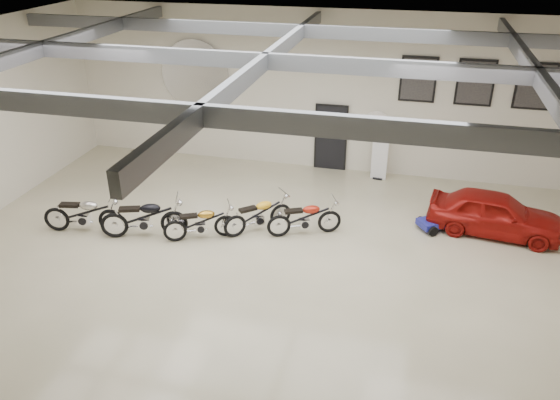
% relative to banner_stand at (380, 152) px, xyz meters
% --- Properties ---
extents(floor, '(16.00, 12.00, 0.01)m').
position_rel_banner_stand_xyz_m(floor, '(-2.11, -5.50, -0.90)').
color(floor, '#C4BA95').
rests_on(floor, ground).
extents(ceiling, '(16.00, 12.00, 0.01)m').
position_rel_banner_stand_xyz_m(ceiling, '(-2.11, -5.50, 4.10)').
color(ceiling, gray).
rests_on(ceiling, back_wall).
extents(back_wall, '(16.00, 0.02, 5.00)m').
position_rel_banner_stand_xyz_m(back_wall, '(-2.11, 0.50, 1.60)').
color(back_wall, beige).
rests_on(back_wall, floor).
extents(ceiling_beams, '(15.80, 11.80, 0.32)m').
position_rel_banner_stand_xyz_m(ceiling_beams, '(-2.11, -5.50, 3.85)').
color(ceiling_beams, '#575A5F').
rests_on(ceiling_beams, ceiling).
extents(door, '(0.92, 0.08, 2.10)m').
position_rel_banner_stand_xyz_m(door, '(-1.61, 0.45, 0.15)').
color(door, black).
rests_on(door, back_wall).
extents(logo_plaque, '(2.30, 0.06, 1.16)m').
position_rel_banner_stand_xyz_m(logo_plaque, '(-6.11, 0.45, 1.90)').
color(logo_plaque, silver).
rests_on(logo_plaque, back_wall).
extents(poster_left, '(1.05, 0.08, 1.35)m').
position_rel_banner_stand_xyz_m(poster_left, '(0.89, 0.46, 2.20)').
color(poster_left, black).
rests_on(poster_left, back_wall).
extents(poster_mid, '(1.05, 0.08, 1.35)m').
position_rel_banner_stand_xyz_m(poster_mid, '(2.49, 0.46, 2.20)').
color(poster_mid, black).
rests_on(poster_mid, back_wall).
extents(poster_right, '(1.05, 0.08, 1.35)m').
position_rel_banner_stand_xyz_m(poster_right, '(4.09, 0.46, 2.20)').
color(poster_right, black).
rests_on(poster_right, back_wall).
extents(oil_sign, '(0.72, 0.10, 0.72)m').
position_rel_banner_stand_xyz_m(oil_sign, '(-0.21, 0.45, 0.80)').
color(oil_sign, white).
rests_on(oil_sign, back_wall).
extents(banner_stand, '(0.51, 0.25, 1.79)m').
position_rel_banner_stand_xyz_m(banner_stand, '(0.00, 0.00, 0.00)').
color(banner_stand, white).
rests_on(banner_stand, floor).
extents(motorcycle_silver, '(2.13, 1.00, 1.07)m').
position_rel_banner_stand_xyz_m(motorcycle_silver, '(-7.12, -5.16, -0.36)').
color(motorcycle_silver, silver).
rests_on(motorcycle_silver, floor).
extents(motorcycle_black, '(2.24, 1.30, 1.11)m').
position_rel_banner_stand_xyz_m(motorcycle_black, '(-5.49, -5.01, -0.34)').
color(motorcycle_black, silver).
rests_on(motorcycle_black, floor).
extents(motorcycle_gold, '(1.88, 1.31, 0.94)m').
position_rel_banner_stand_xyz_m(motorcycle_gold, '(-4.06, -4.78, -0.42)').
color(motorcycle_gold, silver).
rests_on(motorcycle_gold, floor).
extents(motorcycle_yellow, '(1.78, 1.69, 0.98)m').
position_rel_banner_stand_xyz_m(motorcycle_yellow, '(-2.76, -4.04, -0.41)').
color(motorcycle_yellow, silver).
rests_on(motorcycle_yellow, floor).
extents(motorcycle_red, '(1.97, 1.31, 0.98)m').
position_rel_banner_stand_xyz_m(motorcycle_red, '(-1.56, -3.94, -0.40)').
color(motorcycle_red, silver).
rests_on(motorcycle_red, floor).
extents(go_kart, '(1.60, 1.39, 0.54)m').
position_rel_banner_stand_xyz_m(go_kart, '(1.95, -2.69, -0.63)').
color(go_kart, navy).
rests_on(go_kart, floor).
extents(vintage_car, '(1.75, 3.45, 1.13)m').
position_rel_banner_stand_xyz_m(vintage_car, '(3.15, -2.68, -0.33)').
color(vintage_car, maroon).
rests_on(vintage_car, floor).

